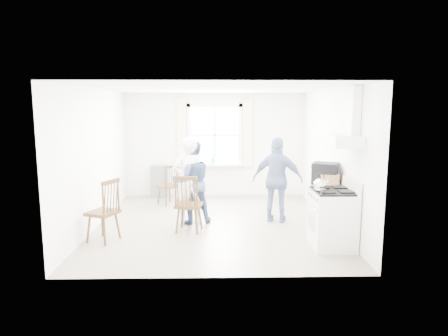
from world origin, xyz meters
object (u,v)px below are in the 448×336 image
at_px(low_cabinet, 325,209).
at_px(person_left, 188,181).
at_px(windsor_chair_c, 108,204).
at_px(gas_stove, 332,218).
at_px(stereo_stack, 325,173).
at_px(person_mid, 191,182).
at_px(windsor_chair_a, 170,181).
at_px(windsor_chair_b, 187,198).
at_px(person_right, 277,180).

relative_size(low_cabinet, person_left, 0.53).
bearing_deg(windsor_chair_c, low_cabinet, 5.49).
distance_m(gas_stove, person_left, 2.78).
bearing_deg(stereo_stack, person_mid, 164.43).
relative_size(low_cabinet, windsor_chair_c, 0.83).
relative_size(stereo_stack, windsor_chair_c, 0.50).
bearing_deg(stereo_stack, windsor_chair_a, 145.48).
bearing_deg(windsor_chair_a, gas_stove, -43.93).
bearing_deg(person_mid, stereo_stack, 149.41).
bearing_deg(person_left, gas_stove, 129.02).
distance_m(windsor_chair_a, person_mid, 1.52).
xyz_separation_m(windsor_chair_a, person_left, (0.52, -1.51, 0.28)).
xyz_separation_m(windsor_chair_c, person_left, (1.29, 0.98, 0.19)).
relative_size(stereo_stack, person_mid, 0.33).
bearing_deg(person_mid, windsor_chair_b, 71.38).
distance_m(windsor_chair_b, person_right, 1.86).
height_order(gas_stove, person_right, person_right).
distance_m(windsor_chair_c, person_right, 3.23).
relative_size(low_cabinet, person_mid, 0.56).
height_order(windsor_chair_b, windsor_chair_c, windsor_chair_c).
height_order(gas_stove, windsor_chair_a, gas_stove).
distance_m(low_cabinet, person_left, 2.59).
relative_size(gas_stove, low_cabinet, 1.24).
xyz_separation_m(stereo_stack, windsor_chair_c, (-3.77, -0.43, -0.43)).
bearing_deg(low_cabinet, person_left, 166.06).
relative_size(windsor_chair_c, person_left, 0.63).
relative_size(windsor_chair_b, windsor_chair_c, 0.98).
distance_m(gas_stove, person_mid, 2.79).
bearing_deg(windsor_chair_a, low_cabinet, -35.31).
height_order(low_cabinet, person_left, person_left).
xyz_separation_m(stereo_stack, person_mid, (-2.43, 0.68, -0.28)).
height_order(windsor_chair_c, person_left, person_left).
bearing_deg(person_right, stereo_stack, 152.87).
bearing_deg(person_left, windsor_chair_b, 68.77).
height_order(gas_stove, person_left, person_left).
xyz_separation_m(low_cabinet, windsor_chair_b, (-2.47, 0.09, 0.20)).
bearing_deg(windsor_chair_a, person_mid, -67.51).
height_order(windsor_chair_b, person_mid, person_mid).
xyz_separation_m(windsor_chair_b, person_right, (1.73, 0.67, 0.19)).
relative_size(windsor_chair_a, windsor_chair_b, 0.89).
bearing_deg(person_left, low_cabinet, 143.68).
bearing_deg(low_cabinet, stereo_stack, 93.58).
distance_m(windsor_chair_a, person_left, 1.63).
xyz_separation_m(gas_stove, person_right, (-0.68, 1.46, 0.36)).
distance_m(stereo_stack, windsor_chair_b, 2.51).
height_order(person_left, person_mid, person_left).
bearing_deg(gas_stove, person_right, 114.90).
relative_size(stereo_stack, person_left, 0.32).
bearing_deg(windsor_chair_c, person_right, 20.32).
relative_size(windsor_chair_a, person_mid, 0.59).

